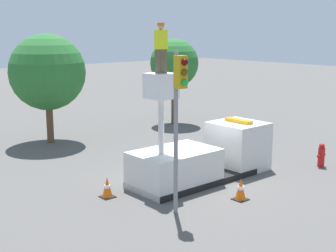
{
  "coord_description": "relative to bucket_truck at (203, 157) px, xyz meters",
  "views": [
    {
      "loc": [
        -12.27,
        -12.76,
        5.85
      ],
      "look_at": [
        -2.17,
        -0.98,
        2.67
      ],
      "focal_mm": 50.0,
      "sensor_mm": 36.0,
      "label": 1
    }
  ],
  "objects": [
    {
      "name": "traffic_cone_curbside",
      "position": [
        -0.71,
        -2.59,
        -0.51
      ],
      "size": [
        0.48,
        0.48,
        0.8
      ],
      "color": "black",
      "rests_on": "ground"
    },
    {
      "name": "tree_right_bg",
      "position": [
        6.58,
        9.22,
        2.93
      ],
      "size": [
        3.02,
        3.02,
        5.35
      ],
      "color": "brown",
      "rests_on": "ground"
    },
    {
      "name": "tree_left_bg",
      "position": [
        -1.79,
        9.65,
        2.84
      ],
      "size": [
        3.94,
        3.94,
        5.7
      ],
      "color": "brown",
      "rests_on": "ground"
    },
    {
      "name": "bucket_truck",
      "position": [
        0.0,
        0.0,
        0.0
      ],
      "size": [
        6.23,
        2.18,
        4.36
      ],
      "color": "black",
      "rests_on": "ground"
    },
    {
      "name": "worker",
      "position": [
        -2.17,
        0.0,
        4.35
      ],
      "size": [
        0.4,
        0.26,
        1.75
      ],
      "color": "brown",
      "rests_on": "bucket_truck"
    },
    {
      "name": "fire_hydrant",
      "position": [
        5.06,
        -2.2,
        -0.37
      ],
      "size": [
        0.53,
        0.29,
        1.06
      ],
      "color": "red",
      "rests_on": "ground"
    },
    {
      "name": "traffic_cone_rear",
      "position": [
        -4.12,
        0.67,
        -0.53
      ],
      "size": [
        0.48,
        0.48,
        0.74
      ],
      "color": "black",
      "rests_on": "ground"
    },
    {
      "name": "ground_plane",
      "position": [
        -0.52,
        0.0,
        -0.89
      ],
      "size": [
        120.0,
        120.0,
        0.0
      ],
      "primitive_type": "plane",
      "color": "#565451"
    },
    {
      "name": "traffic_light_pole",
      "position": [
        -3.21,
        -2.11,
        2.83
      ],
      "size": [
        0.34,
        0.57,
        5.25
      ],
      "color": "gray",
      "rests_on": "ground"
    }
  ]
}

